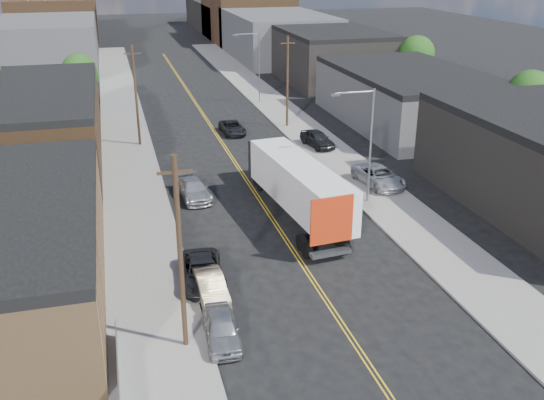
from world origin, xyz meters
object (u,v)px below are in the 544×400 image
car_right_lot_a (379,176)px  car_right_lot_c (317,139)px  car_left_a (221,329)px  car_left_d (193,190)px  car_left_b (211,286)px  car_ahead_truck (232,128)px  semi_truck (293,180)px  car_left_c (202,272)px

car_right_lot_a → car_right_lot_c: bearing=89.7°
car_left_a → car_left_d: bearing=88.7°
car_left_b → car_left_d: car_left_d is taller
car_right_lot_c → car_ahead_truck: (-7.14, 7.31, -0.30)m
car_left_b → car_left_d: (1.22, 15.17, 0.03)m
semi_truck → car_left_d: (-6.82, 4.58, -1.76)m
car_left_d → car_left_c: bearing=-102.1°
semi_truck → car_ahead_truck: semi_truck is taller
car_left_b → car_ahead_truck: size_ratio=0.90×
car_left_d → car_right_lot_c: car_right_lot_c is taller
car_left_b → car_right_lot_c: 29.47m
car_right_lot_a → car_right_lot_c: (-1.41, 11.58, 0.03)m
car_right_lot_a → car_ahead_truck: car_right_lot_a is taller
car_right_lot_c → car_ahead_truck: 10.22m
car_left_a → car_right_lot_c: size_ratio=0.88×
semi_truck → car_ahead_truck: bearing=84.5°
semi_truck → car_left_b: 13.42m
semi_truck → car_right_lot_c: bearing=58.6°
car_right_lot_a → semi_truck: bearing=-166.9°
car_right_lot_c → car_left_a: bearing=-126.6°
semi_truck → car_left_c: bearing=-138.6°
semi_truck → car_ahead_truck: (-0.09, 22.03, -1.84)m
car_left_b → car_right_lot_a: bearing=37.7°
car_right_lot_c → car_ahead_truck: car_right_lot_c is taller
car_left_c → car_left_d: (1.40, 13.44, -0.00)m
semi_truck → car_left_a: semi_truck is taller
car_left_d → car_right_lot_c: (13.87, 10.14, 0.22)m
semi_truck → car_left_a: (-8.22, -14.86, -1.79)m
semi_truck → car_left_d: 8.40m
semi_truck → car_left_b: size_ratio=3.96×
car_left_d → car_ahead_truck: car_left_d is taller
car_right_lot_c → car_ahead_truck: bearing=125.0°
car_left_c → car_right_lot_a: size_ratio=0.95×
car_left_b → car_left_c: bearing=94.0°
semi_truck → car_right_lot_a: semi_truck is taller
car_right_lot_c → car_left_c: bearing=-132.2°
semi_truck → car_right_lot_c: semi_truck is taller
car_left_a → car_left_c: bearing=92.9°
car_left_a → car_left_d: size_ratio=0.83×
car_left_a → car_right_lot_c: (15.27, 29.58, 0.24)m
car_left_b → car_left_c: size_ratio=0.81×
car_left_a → car_left_d: car_left_d is taller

